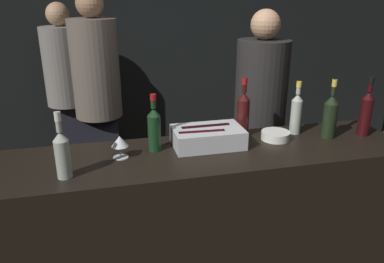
{
  "coord_description": "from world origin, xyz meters",
  "views": [
    {
      "loc": [
        -0.47,
        -1.6,
        1.82
      ],
      "look_at": [
        0.0,
        0.33,
        1.07
      ],
      "focal_mm": 35.0,
      "sensor_mm": 36.0,
      "label": 1
    }
  ],
  "objects_px": {
    "person_blond_tee": "(260,114)",
    "person_grey_polo": "(66,87)",
    "ice_bin_with_bottles": "(207,136)",
    "red_wine_bottle_tall": "(243,113)",
    "champagne_bottle": "(330,115)",
    "red_wine_bottle_black_foil": "(366,112)",
    "rose_wine_bottle": "(296,112)",
    "bowl_white": "(276,135)",
    "person_in_hoodie": "(98,95)",
    "white_wine_bottle": "(62,152)",
    "red_wine_bottle_burgundy": "(154,127)",
    "wine_glass": "(120,142)"
  },
  "relations": [
    {
      "from": "bowl_white",
      "to": "person_grey_polo",
      "type": "xyz_separation_m",
      "value": [
        -1.36,
        1.69,
        -0.02
      ]
    },
    {
      "from": "person_grey_polo",
      "to": "red_wine_bottle_black_foil",
      "type": "bearing_deg",
      "value": 145.31
    },
    {
      "from": "bowl_white",
      "to": "champagne_bottle",
      "type": "xyz_separation_m",
      "value": [
        0.34,
        -0.04,
        0.12
      ]
    },
    {
      "from": "red_wine_bottle_tall",
      "to": "red_wine_bottle_black_foil",
      "type": "height_order",
      "value": "red_wine_bottle_black_foil"
    },
    {
      "from": "red_wine_bottle_tall",
      "to": "person_blond_tee",
      "type": "bearing_deg",
      "value": 53.65
    },
    {
      "from": "red_wine_bottle_black_foil",
      "to": "person_in_hoodie",
      "type": "bearing_deg",
      "value": 146.01
    },
    {
      "from": "champagne_bottle",
      "to": "person_in_hoodie",
      "type": "distance_m",
      "value": 1.78
    },
    {
      "from": "bowl_white",
      "to": "person_grey_polo",
      "type": "distance_m",
      "value": 2.17
    },
    {
      "from": "wine_glass",
      "to": "white_wine_bottle",
      "type": "bearing_deg",
      "value": -148.59
    },
    {
      "from": "person_grey_polo",
      "to": "rose_wine_bottle",
      "type": "bearing_deg",
      "value": 140.66
    },
    {
      "from": "red_wine_bottle_black_foil",
      "to": "white_wine_bottle",
      "type": "height_order",
      "value": "red_wine_bottle_black_foil"
    },
    {
      "from": "person_in_hoodie",
      "to": "person_blond_tee",
      "type": "distance_m",
      "value": 1.3
    },
    {
      "from": "red_wine_bottle_black_foil",
      "to": "white_wine_bottle",
      "type": "xyz_separation_m",
      "value": [
        -1.82,
        -0.17,
        -0.02
      ]
    },
    {
      "from": "person_in_hoodie",
      "to": "red_wine_bottle_burgundy",
      "type": "bearing_deg",
      "value": -3.17
    },
    {
      "from": "person_blond_tee",
      "to": "person_grey_polo",
      "type": "relative_size",
      "value": 0.99
    },
    {
      "from": "bowl_white",
      "to": "rose_wine_bottle",
      "type": "height_order",
      "value": "rose_wine_bottle"
    },
    {
      "from": "rose_wine_bottle",
      "to": "red_wine_bottle_tall",
      "type": "relative_size",
      "value": 0.91
    },
    {
      "from": "red_wine_bottle_burgundy",
      "to": "person_blond_tee",
      "type": "bearing_deg",
      "value": 29.97
    },
    {
      "from": "bowl_white",
      "to": "person_in_hoodie",
      "type": "height_order",
      "value": "person_in_hoodie"
    },
    {
      "from": "ice_bin_with_bottles",
      "to": "person_grey_polo",
      "type": "xyz_separation_m",
      "value": [
        -0.92,
        1.68,
        -0.05
      ]
    },
    {
      "from": "ice_bin_with_bottles",
      "to": "champagne_bottle",
      "type": "relative_size",
      "value": 1.11
    },
    {
      "from": "bowl_white",
      "to": "wine_glass",
      "type": "distance_m",
      "value": 0.96
    },
    {
      "from": "red_wine_bottle_tall",
      "to": "champagne_bottle",
      "type": "height_order",
      "value": "red_wine_bottle_tall"
    },
    {
      "from": "bowl_white",
      "to": "person_blond_tee",
      "type": "distance_m",
      "value": 0.52
    },
    {
      "from": "ice_bin_with_bottles",
      "to": "bowl_white",
      "type": "height_order",
      "value": "ice_bin_with_bottles"
    },
    {
      "from": "rose_wine_bottle",
      "to": "red_wine_bottle_burgundy",
      "type": "bearing_deg",
      "value": -175.94
    },
    {
      "from": "red_wine_bottle_tall",
      "to": "red_wine_bottle_black_foil",
      "type": "relative_size",
      "value": 1.0
    },
    {
      "from": "rose_wine_bottle",
      "to": "red_wine_bottle_tall",
      "type": "bearing_deg",
      "value": 173.59
    },
    {
      "from": "champagne_bottle",
      "to": "red_wine_bottle_black_foil",
      "type": "bearing_deg",
      "value": -3.7
    },
    {
      "from": "bowl_white",
      "to": "wine_glass",
      "type": "bearing_deg",
      "value": -176.91
    },
    {
      "from": "champagne_bottle",
      "to": "person_blond_tee",
      "type": "xyz_separation_m",
      "value": [
        -0.22,
        0.55,
        -0.15
      ]
    },
    {
      "from": "red_wine_bottle_tall",
      "to": "white_wine_bottle",
      "type": "relative_size",
      "value": 1.1
    },
    {
      "from": "rose_wine_bottle",
      "to": "champagne_bottle",
      "type": "distance_m",
      "value": 0.2
    },
    {
      "from": "person_blond_tee",
      "to": "ice_bin_with_bottles",
      "type": "bearing_deg",
      "value": -3.1
    },
    {
      "from": "bowl_white",
      "to": "red_wine_bottle_black_foil",
      "type": "bearing_deg",
      "value": -5.45
    },
    {
      "from": "ice_bin_with_bottles",
      "to": "red_wine_bottle_burgundy",
      "type": "relative_size",
      "value": 1.23
    },
    {
      "from": "ice_bin_with_bottles",
      "to": "rose_wine_bottle",
      "type": "distance_m",
      "value": 0.62
    },
    {
      "from": "rose_wine_bottle",
      "to": "person_blond_tee",
      "type": "xyz_separation_m",
      "value": [
        -0.05,
        0.44,
        -0.15
      ]
    },
    {
      "from": "wine_glass",
      "to": "person_grey_polo",
      "type": "bearing_deg",
      "value": 103.13
    },
    {
      "from": "ice_bin_with_bottles",
      "to": "person_in_hoodie",
      "type": "relative_size",
      "value": 0.22
    },
    {
      "from": "wine_glass",
      "to": "white_wine_bottle",
      "type": "xyz_separation_m",
      "value": [
        -0.28,
        -0.17,
        0.04
      ]
    },
    {
      "from": "red_wine_bottle_burgundy",
      "to": "red_wine_bottle_tall",
      "type": "height_order",
      "value": "red_wine_bottle_tall"
    },
    {
      "from": "red_wine_bottle_black_foil",
      "to": "person_blond_tee",
      "type": "distance_m",
      "value": 0.75
    },
    {
      "from": "red_wine_bottle_burgundy",
      "to": "champagne_bottle",
      "type": "relative_size",
      "value": 0.9
    },
    {
      "from": "wine_glass",
      "to": "person_blond_tee",
      "type": "height_order",
      "value": "person_blond_tee"
    },
    {
      "from": "wine_glass",
      "to": "person_in_hoodie",
      "type": "xyz_separation_m",
      "value": [
        -0.11,
        1.11,
        -0.02
      ]
    },
    {
      "from": "bowl_white",
      "to": "red_wine_bottle_black_foil",
      "type": "relative_size",
      "value": 0.47
    },
    {
      "from": "white_wine_bottle",
      "to": "person_grey_polo",
      "type": "bearing_deg",
      "value": 93.69
    },
    {
      "from": "rose_wine_bottle",
      "to": "person_grey_polo",
      "type": "bearing_deg",
      "value": 133.46
    },
    {
      "from": "wine_glass",
      "to": "champagne_bottle",
      "type": "relative_size",
      "value": 0.34
    }
  ]
}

